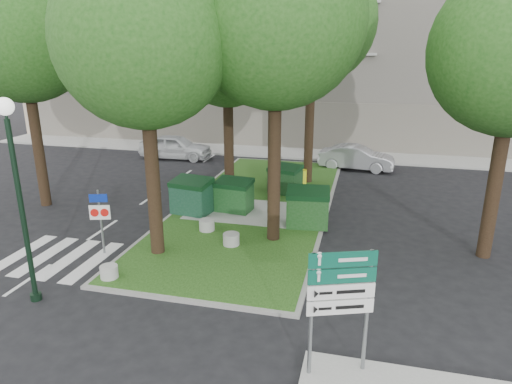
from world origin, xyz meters
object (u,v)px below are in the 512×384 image
(dumpster_c, at_px, (285,179))
(bollard_left, at_px, (109,272))
(litter_bin, at_px, (302,177))
(car_silver, at_px, (356,158))
(tree_median_mid, at_px, (229,38))
(tree_median_near_left, at_px, (145,21))
(tree_median_near_right, at_px, (279,0))
(street_lamp, at_px, (17,179))
(car_white, at_px, (176,147))
(bollard_right, at_px, (231,239))
(dumpster_b, at_px, (234,195))
(directional_sign, at_px, (341,294))
(tree_median_far, at_px, (316,8))
(dumpster_d, at_px, (308,208))
(traffic_sign_pole, at_px, (100,213))
(bollard_mid, at_px, (207,225))
(dumpster_a, at_px, (192,196))
(tree_street_left, at_px, (22,19))

(dumpster_c, relative_size, bollard_left, 3.22)
(litter_bin, bearing_deg, car_silver, 57.96)
(tree_median_mid, bearing_deg, car_silver, 50.09)
(tree_median_near_left, bearing_deg, tree_median_near_right, 29.74)
(tree_median_near_left, xyz_separation_m, street_lamp, (-2.09, -3.48, -3.88))
(car_white, height_order, car_silver, car_white)
(bollard_right, bearing_deg, dumpster_b, 104.77)
(car_white, bearing_deg, bollard_right, -150.74)
(tree_median_near_right, xyz_separation_m, dumpster_b, (-2.26, 2.40, -7.21))
(bollard_right, xyz_separation_m, directional_sign, (3.99, -5.62, 1.62))
(car_silver, bearing_deg, car_white, 96.28)
(bollard_left, bearing_deg, car_white, 106.22)
(tree_median_far, height_order, dumpster_c, tree_median_far)
(litter_bin, distance_m, car_white, 9.35)
(tree_median_far, relative_size, bollard_left, 22.98)
(tree_median_near_left, bearing_deg, bollard_right, 26.51)
(bollard_left, relative_size, litter_bin, 0.73)
(tree_median_far, height_order, dumpster_d, tree_median_far)
(dumpster_d, bearing_deg, traffic_sign_pole, -154.98)
(tree_median_far, height_order, directional_sign, tree_median_far)
(directional_sign, height_order, car_white, directional_sign)
(tree_median_near_left, relative_size, bollard_mid, 18.41)
(tree_median_near_left, distance_m, tree_median_far, 10.24)
(tree_median_mid, relative_size, directional_sign, 3.65)
(dumpster_a, distance_m, directional_sign, 10.60)
(dumpster_b, height_order, dumpster_d, dumpster_d)
(directional_sign, bearing_deg, litter_bin, 81.04)
(tree_median_near_left, xyz_separation_m, tree_median_near_right, (3.50, 2.00, 0.67))
(tree_street_left, relative_size, litter_bin, 15.55)
(tree_median_near_right, xyz_separation_m, dumpster_d, (0.91, 1.46, -7.15))
(bollard_mid, distance_m, car_silver, 11.96)
(tree_street_left, bearing_deg, bollard_left, -41.37)
(tree_median_near_left, distance_m, dumpster_c, 10.22)
(tree_median_near_right, distance_m, dumpster_a, 8.32)
(tree_median_mid, bearing_deg, tree_street_left, -158.20)
(street_lamp, distance_m, directional_sign, 8.41)
(tree_street_left, xyz_separation_m, directional_sign, (13.11, -8.06, -5.71))
(dumpster_c, xyz_separation_m, street_lamp, (-4.93, -10.78, 2.68))
(tree_median_near_right, xyz_separation_m, car_white, (-8.55, 10.94, -7.24))
(tree_street_left, height_order, bollard_mid, tree_street_left)
(street_lamp, distance_m, traffic_sign_pole, 3.70)
(bollard_right, height_order, traffic_sign_pole, traffic_sign_pole)
(dumpster_c, xyz_separation_m, litter_bin, (0.58, 1.68, -0.29))
(dumpster_c, height_order, street_lamp, street_lamp)
(directional_sign, bearing_deg, street_lamp, 152.27)
(street_lamp, relative_size, car_silver, 1.32)
(traffic_sign_pole, bearing_deg, street_lamp, -110.32)
(tree_median_near_left, height_order, dumpster_a, tree_median_near_left)
(tree_median_near_left, distance_m, bollard_mid, 7.35)
(tree_median_near_right, height_order, dumpster_d, tree_median_near_right)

